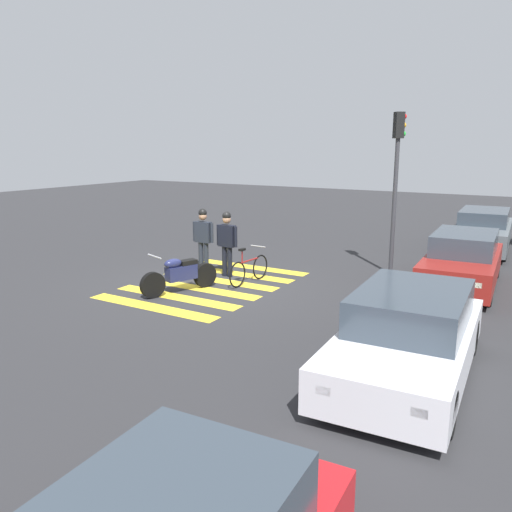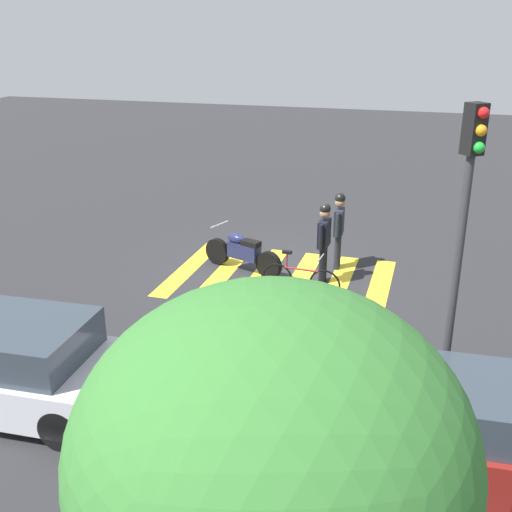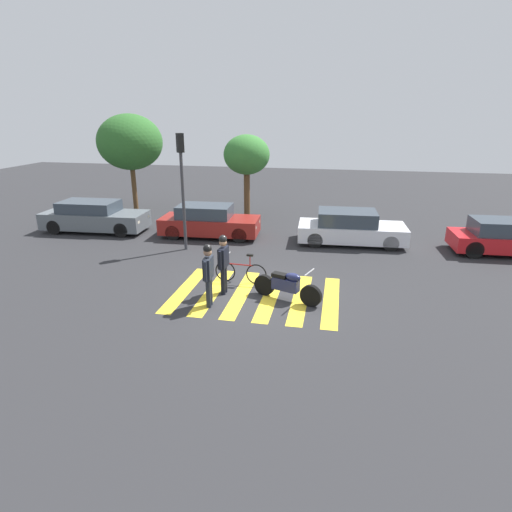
% 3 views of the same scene
% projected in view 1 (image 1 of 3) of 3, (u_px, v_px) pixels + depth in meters
% --- Properties ---
extents(ground_plane, '(60.00, 60.00, 0.00)m').
position_uv_depth(ground_plane, '(209.00, 284.00, 13.62)').
color(ground_plane, '#2B2B2D').
extents(police_motorcycle, '(2.08, 0.95, 1.04)m').
position_uv_depth(police_motorcycle, '(180.00, 274.00, 12.82)').
color(police_motorcycle, black).
rests_on(police_motorcycle, ground_plane).
extents(leaning_bicycle, '(1.73, 0.46, 1.00)m').
position_uv_depth(leaning_bicycle, '(249.00, 269.00, 13.68)').
color(leaning_bicycle, black).
rests_on(leaning_bicycle, ground_plane).
extents(officer_on_foot, '(0.24, 0.69, 1.85)m').
position_uv_depth(officer_on_foot, '(203.00, 235.00, 14.86)').
color(officer_on_foot, '#1E232D').
rests_on(officer_on_foot, ground_plane).
extents(officer_by_motorcycle, '(0.24, 0.69, 1.85)m').
position_uv_depth(officer_by_motorcycle, '(227.00, 239.00, 14.25)').
color(officer_by_motorcycle, black).
rests_on(officer_by_motorcycle, ground_plane).
extents(crosswalk_stripes, '(4.95, 3.57, 0.01)m').
position_uv_depth(crosswalk_stripes, '(209.00, 284.00, 13.62)').
color(crosswalk_stripes, yellow).
rests_on(crosswalk_stripes, ground_plane).
extents(car_grey_coupe, '(4.78, 1.97, 1.40)m').
position_uv_depth(car_grey_coupe, '(483.00, 231.00, 18.01)').
color(car_grey_coupe, black).
rests_on(car_grey_coupe, ground_plane).
extents(car_maroon_wagon, '(4.36, 1.90, 1.40)m').
position_uv_depth(car_maroon_wagon, '(462.00, 261.00, 13.35)').
color(car_maroon_wagon, black).
rests_on(car_maroon_wagon, ground_plane).
extents(car_white_van, '(4.47, 2.07, 1.39)m').
position_uv_depth(car_white_van, '(408.00, 336.00, 8.14)').
color(car_white_van, black).
rests_on(car_white_van, ground_plane).
extents(traffic_light_pole, '(0.34, 0.35, 4.51)m').
position_uv_depth(traffic_light_pole, '(397.00, 168.00, 14.14)').
color(traffic_light_pole, '#38383D').
rests_on(traffic_light_pole, ground_plane).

